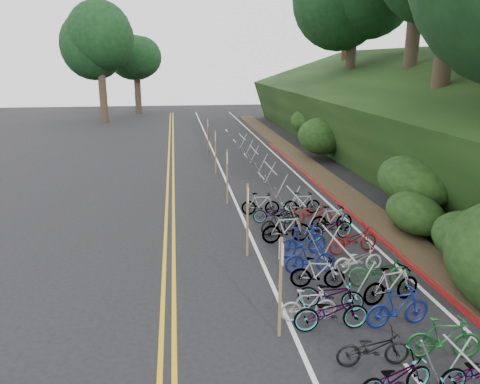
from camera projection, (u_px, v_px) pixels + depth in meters
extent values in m
plane|color=black|center=(255.00, 343.00, 10.85)|extent=(120.00, 120.00, 0.00)
cube|color=gold|center=(166.00, 213.00, 20.09)|extent=(0.12, 80.00, 0.01)
cube|color=gold|center=(173.00, 213.00, 20.13)|extent=(0.12, 80.00, 0.01)
cube|color=silver|center=(239.00, 210.00, 20.51)|extent=(0.12, 80.00, 0.01)
cube|color=silver|center=(331.00, 206.00, 21.06)|extent=(0.12, 80.00, 0.01)
cube|color=silver|center=(329.00, 264.00, 15.07)|extent=(0.10, 1.60, 0.01)
cube|color=silver|center=(286.00, 208.00, 20.79)|extent=(0.10, 1.60, 0.01)
cube|color=silver|center=(261.00, 176.00, 26.51)|extent=(0.10, 1.60, 0.01)
cube|color=silver|center=(246.00, 155.00, 32.22)|extent=(0.10, 1.60, 0.01)
cube|color=silver|center=(235.00, 141.00, 37.94)|extent=(0.10, 1.60, 0.01)
cube|color=silver|center=(226.00, 130.00, 43.66)|extent=(0.10, 1.60, 0.01)
cube|color=maroon|center=(328.00, 192.00, 23.02)|extent=(0.25, 28.00, 0.10)
cube|color=black|center=(392.00, 112.00, 32.84)|extent=(12.32, 44.00, 9.11)
cube|color=#382819|center=(292.00, 153.00, 32.64)|extent=(1.40, 44.00, 0.16)
ellipsoid|color=#284C19|center=(469.00, 239.00, 14.38)|extent=(2.00, 2.80, 1.60)
ellipsoid|color=#284C19|center=(415.00, 181.00, 19.11)|extent=(2.60, 3.64, 2.08)
ellipsoid|color=#284C19|center=(381.00, 145.00, 24.87)|extent=(2.20, 3.08, 1.76)
ellipsoid|color=#284C19|center=(321.00, 136.00, 30.52)|extent=(3.00, 4.20, 2.40)
ellipsoid|color=#284C19|center=(307.00, 122.00, 36.28)|extent=(2.40, 3.36, 1.92)
ellipsoid|color=#284C19|center=(309.00, 108.00, 40.08)|extent=(2.80, 3.92, 2.24)
ellipsoid|color=#284C19|center=(414.00, 213.00, 17.25)|extent=(1.80, 2.52, 1.44)
ellipsoid|color=#284C19|center=(367.00, 123.00, 28.62)|extent=(3.20, 4.48, 2.56)
cylinder|color=#2D2319|center=(441.00, 75.00, 22.21)|extent=(0.83, 0.83, 6.27)
cylinder|color=#2D2319|center=(411.00, 53.00, 29.86)|extent=(0.88, 0.88, 7.10)
cylinder|color=#2D2319|center=(350.00, 68.00, 37.63)|extent=(0.81, 0.81, 5.85)
cylinder|color=#2D2319|center=(346.00, 55.00, 45.28)|extent=(0.86, 0.86, 6.69)
cylinder|color=#2D2319|center=(103.00, 96.00, 48.95)|extent=(0.79, 0.79, 5.43)
ellipsoid|color=black|center=(99.00, 47.00, 47.60)|extent=(7.43, 7.43, 7.06)
cylinder|color=#2D2319|center=(138.00, 93.00, 57.03)|extent=(0.77, 0.77, 5.01)
ellipsoid|color=black|center=(136.00, 55.00, 55.81)|extent=(6.50, 6.50, 6.18)
cylinder|color=#A2A3A6|center=(430.00, 362.00, 9.31)|extent=(0.54, 0.04, 1.05)
cylinder|color=#A2A3A6|center=(457.00, 360.00, 9.38)|extent=(0.54, 0.04, 1.05)
cylinder|color=#A2A3A6|center=(338.00, 242.00, 13.79)|extent=(0.05, 3.00, 0.05)
cylinder|color=#A2A3A6|center=(344.00, 282.00, 12.57)|extent=(0.58, 0.04, 1.13)
cylinder|color=#A2A3A6|center=(364.00, 281.00, 12.65)|extent=(0.58, 0.04, 1.13)
cylinder|color=#A2A3A6|center=(314.00, 243.00, 15.24)|extent=(0.58, 0.04, 1.13)
cylinder|color=#A2A3A6|center=(331.00, 242.00, 15.32)|extent=(0.58, 0.04, 1.13)
cylinder|color=#A2A3A6|center=(296.00, 196.00, 18.56)|extent=(0.05, 3.00, 0.05)
cylinder|color=#A2A3A6|center=(297.00, 221.00, 17.34)|extent=(0.58, 0.04, 1.13)
cylinder|color=#A2A3A6|center=(312.00, 220.00, 17.41)|extent=(0.58, 0.04, 1.13)
cylinder|color=#A2A3A6|center=(281.00, 200.00, 20.01)|extent=(0.58, 0.04, 1.13)
cylinder|color=#A2A3A6|center=(293.00, 199.00, 20.08)|extent=(0.58, 0.04, 1.13)
cylinder|color=#A2A3A6|center=(270.00, 168.00, 23.32)|extent=(0.05, 3.00, 0.05)
cylinder|color=#A2A3A6|center=(270.00, 186.00, 22.11)|extent=(0.58, 0.04, 1.13)
cylinder|color=#A2A3A6|center=(282.00, 186.00, 22.18)|extent=(0.58, 0.04, 1.13)
cylinder|color=#A2A3A6|center=(260.00, 173.00, 24.77)|extent=(0.58, 0.04, 1.13)
cylinder|color=#A2A3A6|center=(270.00, 172.00, 24.85)|extent=(0.58, 0.04, 1.13)
cylinder|color=#A2A3A6|center=(254.00, 150.00, 28.09)|extent=(0.05, 3.00, 0.05)
cylinder|color=#A2A3A6|center=(253.00, 164.00, 26.87)|extent=(0.58, 0.04, 1.13)
cylinder|color=#A2A3A6|center=(263.00, 164.00, 26.95)|extent=(0.58, 0.04, 1.13)
cylinder|color=#A2A3A6|center=(246.00, 155.00, 29.54)|extent=(0.58, 0.04, 1.13)
cylinder|color=#A2A3A6|center=(254.00, 154.00, 29.61)|extent=(0.58, 0.04, 1.13)
cylinder|color=#A2A3A6|center=(242.00, 137.00, 32.85)|extent=(0.05, 3.00, 0.05)
cylinder|color=#A2A3A6|center=(241.00, 148.00, 31.64)|extent=(0.58, 0.04, 1.13)
cylinder|color=#A2A3A6|center=(249.00, 148.00, 31.71)|extent=(0.58, 0.04, 1.13)
cylinder|color=#A2A3A6|center=(236.00, 141.00, 34.31)|extent=(0.58, 0.04, 1.13)
cylinder|color=#A2A3A6|center=(243.00, 141.00, 34.38)|extent=(0.58, 0.04, 1.13)
cylinder|color=brown|center=(280.00, 288.00, 10.80)|extent=(0.08, 0.08, 2.50)
cube|color=silver|center=(281.00, 252.00, 10.56)|extent=(0.02, 0.40, 0.50)
cylinder|color=brown|center=(247.00, 221.00, 15.35)|extent=(0.08, 0.08, 2.50)
cube|color=silver|center=(248.00, 194.00, 15.11)|extent=(0.02, 0.40, 0.50)
cylinder|color=brown|center=(227.00, 177.00, 21.07)|extent=(0.08, 0.08, 2.50)
cube|color=silver|center=(227.00, 158.00, 20.83)|extent=(0.02, 0.40, 0.50)
cylinder|color=brown|center=(216.00, 152.00, 26.79)|extent=(0.08, 0.08, 2.50)
cube|color=silver|center=(215.00, 137.00, 26.54)|extent=(0.02, 0.40, 0.50)
cylinder|color=brown|center=(208.00, 136.00, 32.51)|extent=(0.08, 0.08, 2.50)
cube|color=silver|center=(208.00, 123.00, 32.26)|extent=(0.02, 0.40, 0.50)
imported|color=#9E9EA3|center=(309.00, 305.00, 11.67)|extent=(0.43, 1.46, 0.87)
imported|color=slate|center=(395.00, 377.00, 9.02)|extent=(0.90, 1.74, 0.87)
imported|color=slate|center=(479.00, 371.00, 9.21)|extent=(0.61, 1.67, 0.87)
imported|color=black|center=(373.00, 348.00, 9.96)|extent=(0.62, 1.63, 0.85)
imported|color=#144C1E|center=(444.00, 338.00, 10.18)|extent=(0.70, 1.71, 0.99)
imported|color=slate|center=(331.00, 312.00, 11.27)|extent=(0.66, 1.86, 0.98)
imported|color=navy|center=(398.00, 307.00, 11.43)|extent=(0.63, 1.74, 1.02)
imported|color=slate|center=(331.00, 293.00, 12.23)|extent=(1.15, 1.82, 0.90)
imported|color=slate|center=(391.00, 284.00, 12.55)|extent=(0.86, 1.82, 1.06)
imported|color=slate|center=(318.00, 273.00, 13.36)|extent=(0.74, 1.62, 0.94)
imported|color=#144C1E|center=(379.00, 271.00, 13.50)|extent=(0.82, 1.84, 0.93)
imported|color=navy|center=(310.00, 258.00, 14.34)|extent=(0.53, 1.63, 0.97)
imported|color=beige|center=(358.00, 259.00, 14.38)|extent=(0.77, 1.68, 0.85)
imported|color=navy|center=(303.00, 241.00, 15.57)|extent=(0.86, 1.82, 1.06)
imported|color=maroon|center=(353.00, 239.00, 15.84)|extent=(0.98, 1.91, 0.96)
imported|color=slate|center=(286.00, 228.00, 16.71)|extent=(0.60, 1.82, 1.08)
imported|color=slate|center=(330.00, 227.00, 16.98)|extent=(1.08, 1.95, 0.97)
imported|color=black|center=(279.00, 222.00, 17.58)|extent=(0.87, 1.61, 0.93)
imported|color=slate|center=(332.00, 219.00, 17.83)|extent=(0.64, 1.73, 1.02)
imported|color=slate|center=(273.00, 213.00, 18.76)|extent=(0.82, 1.65, 0.83)
imported|color=maroon|center=(312.00, 213.00, 18.71)|extent=(0.88, 1.70, 0.85)
imported|color=slate|center=(260.00, 204.00, 19.72)|extent=(0.66, 1.66, 0.97)
imported|color=slate|center=(302.00, 203.00, 19.84)|extent=(0.49, 1.61, 0.96)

